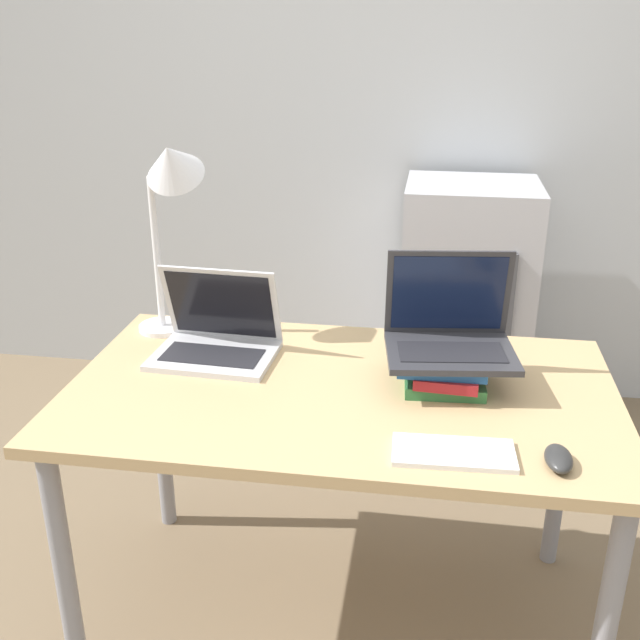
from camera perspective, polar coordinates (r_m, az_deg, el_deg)
wall_back at (r=3.23m, az=5.40°, el=17.54°), size 8.00×0.05×2.70m
desk at (r=1.94m, az=1.57°, el=-7.23°), size 1.38×0.80×0.74m
laptop_left at (r=2.07m, az=-7.89°, el=-1.39°), size 0.34×0.26×0.24m
book_stack at (r=1.93m, az=9.43°, el=-3.64°), size 0.22×0.24×0.08m
laptop_on_books at (r=1.91m, az=9.85°, el=-0.93°), size 0.35×0.28×0.25m
wireless_keyboard at (r=1.65m, az=10.13°, el=-9.90°), size 0.27×0.13×0.01m
mouse at (r=1.66m, az=17.72°, el=-10.02°), size 0.06×0.11×0.03m
desk_lamp at (r=2.10m, az=-11.40°, el=10.08°), size 0.23×0.20×0.60m
mini_fridge at (r=3.11m, az=10.97°, el=1.03°), size 0.51×0.47×1.01m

